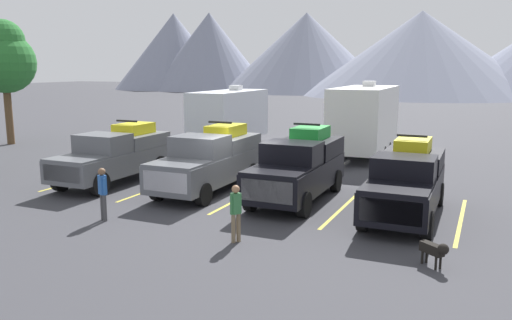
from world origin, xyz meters
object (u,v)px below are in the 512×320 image
(person_a, at_px, (103,190))
(person_b, at_px, (236,210))
(pickup_truck_c, at_px, (299,166))
(dog, at_px, (435,250))
(pickup_truck_d, at_px, (406,181))
(pickup_truck_a, at_px, (116,155))
(camper_trailer_a, at_px, (229,115))
(pickup_truck_b, at_px, (210,160))
(camper_trailer_b, at_px, (364,118))

(person_a, distance_m, person_b, 4.68)
(pickup_truck_c, relative_size, dog, 7.61)
(pickup_truck_c, distance_m, pickup_truck_d, 3.90)
(pickup_truck_a, bearing_deg, pickup_truck_c, 3.97)
(camper_trailer_a, bearing_deg, person_a, -77.47)
(pickup_truck_b, height_order, pickup_truck_d, pickup_truck_b)
(person_b, bearing_deg, person_a, 178.95)
(pickup_truck_d, bearing_deg, person_a, -152.07)
(pickup_truck_d, distance_m, person_b, 5.99)
(pickup_truck_d, distance_m, person_a, 9.63)
(pickup_truck_b, height_order, person_a, pickup_truck_b)
(pickup_truck_b, xyz_separation_m, person_b, (3.68, -5.09, -0.27))
(camper_trailer_b, height_order, person_a, camper_trailer_b)
(pickup_truck_d, xyz_separation_m, camper_trailer_b, (-3.75, 10.41, 0.96))
(pickup_truck_c, height_order, dog, pickup_truck_c)
(pickup_truck_a, height_order, dog, pickup_truck_a)
(pickup_truck_a, bearing_deg, camper_trailer_b, 52.47)
(pickup_truck_a, xyz_separation_m, person_b, (7.91, -4.61, -0.25))
(pickup_truck_a, distance_m, pickup_truck_c, 7.89)
(pickup_truck_a, bearing_deg, person_b, -30.24)
(camper_trailer_a, bearing_deg, pickup_truck_b, -66.50)
(pickup_truck_a, height_order, pickup_truck_c, pickup_truck_c)
(pickup_truck_d, xyz_separation_m, person_a, (-8.51, -4.51, -0.18))
(person_a, bearing_deg, camper_trailer_b, 72.30)
(pickup_truck_d, distance_m, camper_trailer_b, 11.10)
(camper_trailer_a, relative_size, camper_trailer_b, 0.97)
(pickup_truck_a, height_order, camper_trailer_a, camper_trailer_a)
(pickup_truck_d, relative_size, camper_trailer_a, 0.75)
(pickup_truck_b, height_order, pickup_truck_c, pickup_truck_c)
(pickup_truck_c, distance_m, person_a, 6.88)
(pickup_truck_b, height_order, dog, pickup_truck_b)
(pickup_truck_b, xyz_separation_m, camper_trailer_a, (-4.32, 9.93, 0.73))
(pickup_truck_c, distance_m, camper_trailer_a, 12.70)
(dog, bearing_deg, camper_trailer_a, 131.89)
(person_b, bearing_deg, camper_trailer_b, 89.70)
(person_b, height_order, dog, person_b)
(pickup_truck_b, distance_m, person_a, 5.11)
(person_a, bearing_deg, pickup_truck_c, 47.48)
(camper_trailer_b, height_order, dog, camper_trailer_b)
(pickup_truck_a, height_order, person_a, pickup_truck_a)
(person_a, height_order, dog, person_a)
(pickup_truck_a, distance_m, pickup_truck_d, 11.73)
(camper_trailer_b, xyz_separation_m, person_a, (-4.76, -14.92, -1.14))
(person_b, bearing_deg, dog, 3.78)
(camper_trailer_a, bearing_deg, camper_trailer_b, -0.09)
(pickup_truck_b, bearing_deg, pickup_truck_d, -3.72)
(dog, bearing_deg, person_a, -178.51)
(camper_trailer_b, bearing_deg, pickup_truck_a, -127.53)
(pickup_truck_a, distance_m, person_b, 9.16)
(pickup_truck_b, bearing_deg, person_b, -54.10)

